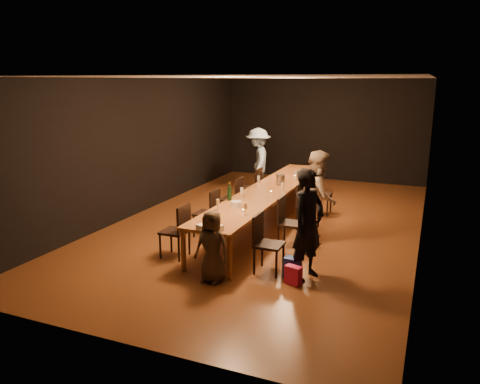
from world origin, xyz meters
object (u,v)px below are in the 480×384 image
at_px(chair_left_0, 174,231).
at_px(chair_left_2, 231,198).
at_px(chair_left_3, 251,187).
at_px(woman_tan, 319,196).
at_px(plate_stack, 236,204).
at_px(ice_bucket, 281,179).
at_px(birthday_cake, 210,227).
at_px(chair_right_2, 308,206).
at_px(child, 212,246).
at_px(chair_left_1, 206,213).
at_px(man_blue, 258,161).
at_px(chair_right_3, 322,194).
at_px(chair_right_0, 269,244).
at_px(chair_right_1, 291,223).
at_px(champagne_bottle, 229,191).
at_px(woman_birthday, 308,224).
at_px(table, 269,191).

relative_size(chair_left_0, chair_left_2, 1.00).
relative_size(chair_left_2, chair_left_3, 1.00).
distance_m(woman_tan, plate_stack, 1.56).
distance_m(chair_left_0, ice_bucket, 3.12).
relative_size(woman_tan, birthday_cake, 4.17).
relative_size(chair_right_2, child, 0.85).
bearing_deg(chair_left_1, chair_left_0, -180.00).
distance_m(chair_left_1, chair_left_3, 2.40).
bearing_deg(man_blue, chair_left_2, -14.55).
height_order(chair_right_3, woman_tan, woman_tan).
distance_m(chair_right_2, ice_bucket, 1.03).
relative_size(chair_right_0, plate_stack, 4.82).
height_order(chair_right_1, chair_left_2, same).
height_order(chair_right_3, man_blue, man_blue).
distance_m(chair_right_2, champagne_bottle, 1.75).
relative_size(chair_right_1, chair_left_1, 1.00).
xyz_separation_m(chair_right_1, woman_birthday, (0.60, -1.18, 0.38)).
distance_m(chair_right_3, plate_stack, 2.93).
distance_m(chair_left_0, woman_birthday, 2.33).
distance_m(chair_right_2, man_blue, 3.19).
distance_m(chair_left_3, child, 4.37).
xyz_separation_m(chair_right_1, chair_left_2, (-1.70, 1.20, 0.00)).
relative_size(chair_right_1, plate_stack, 4.82).
bearing_deg(chair_right_2, chair_right_1, -0.00).
bearing_deg(chair_left_2, birthday_cake, -162.38).
bearing_deg(chair_right_2, champagne_bottle, -46.64).
distance_m(chair_right_1, man_blue, 4.18).
height_order(chair_left_1, ice_bucket, ice_bucket).
bearing_deg(table, child, -86.71).
relative_size(woman_tan, man_blue, 0.98).
xyz_separation_m(chair_right_2, chair_left_0, (-1.70, -2.40, 0.00)).
bearing_deg(plate_stack, chair_left_2, 116.70).
relative_size(chair_left_0, child, 0.85).
bearing_deg(chair_right_3, chair_right_0, -0.00).
distance_m(woman_tan, ice_bucket, 1.64).
distance_m(woman_birthday, champagne_bottle, 2.20).
height_order(chair_right_2, chair_left_0, same).
distance_m(chair_right_1, chair_left_1, 1.70).
xyz_separation_m(chair_left_2, man_blue, (-0.30, 2.45, 0.41)).
xyz_separation_m(table, ice_bucket, (0.08, 0.56, 0.15)).
relative_size(chair_left_3, woman_birthday, 0.55).
bearing_deg(ice_bucket, man_blue, 122.98).
xyz_separation_m(chair_left_1, woman_tan, (2.05, 0.55, 0.39)).
bearing_deg(woman_birthday, ice_bucket, 48.76).
relative_size(chair_left_0, man_blue, 0.53).
height_order(chair_right_1, ice_bucket, ice_bucket).
bearing_deg(chair_left_1, woman_birthday, -117.11).
bearing_deg(chair_right_1, child, -20.01).
bearing_deg(birthday_cake, chair_left_1, 137.27).
height_order(chair_left_0, ice_bucket, ice_bucket).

